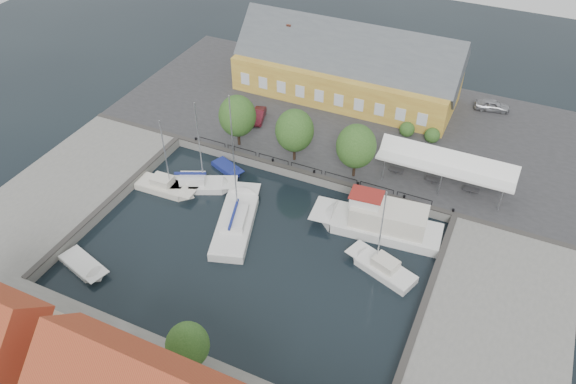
% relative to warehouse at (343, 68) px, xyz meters
% --- Properties ---
extents(ground, '(140.00, 140.00, 0.00)m').
position_rel_warehouse_xyz_m(ground, '(2.60, -28.36, -4.43)').
color(ground, black).
rests_on(ground, ground).
extents(north_quay, '(56.00, 26.00, 1.00)m').
position_rel_warehouse_xyz_m(north_quay, '(2.60, -5.36, -3.93)').
color(north_quay, '#2D2D30').
rests_on(north_quay, ground).
extents(west_quay, '(12.00, 24.00, 1.00)m').
position_rel_warehouse_xyz_m(west_quay, '(-19.40, -30.36, -3.93)').
color(west_quay, slate).
rests_on(west_quay, ground).
extents(east_quay, '(12.00, 24.00, 1.00)m').
position_rel_warehouse_xyz_m(east_quay, '(24.60, -30.36, -3.93)').
color(east_quay, slate).
rests_on(east_quay, ground).
extents(quay_edge_fittings, '(56.00, 24.72, 0.40)m').
position_rel_warehouse_xyz_m(quay_edge_fittings, '(2.62, -23.61, -3.37)').
color(quay_edge_fittings, '#383533').
rests_on(quay_edge_fittings, north_quay).
extents(warehouse, '(28.56, 14.00, 9.55)m').
position_rel_warehouse_xyz_m(warehouse, '(0.00, 0.00, 0.00)').
color(warehouse, '#BC862D').
rests_on(warehouse, north_quay).
extents(tent_canopy, '(14.00, 4.00, 2.83)m').
position_rel_warehouse_xyz_m(tent_canopy, '(16.60, -13.86, -0.74)').
color(tent_canopy, white).
rests_on(tent_canopy, north_quay).
extents(quay_trees, '(18.20, 4.20, 6.30)m').
position_rel_warehouse_xyz_m(quay_trees, '(0.60, -16.36, 0.45)').
color(quay_trees, black).
rests_on(quay_trees, north_quay).
extents(car_silver, '(4.53, 2.49, 1.46)m').
position_rel_warehouse_xyz_m(car_silver, '(18.84, 3.67, -2.70)').
color(car_silver, '#9B9DA2').
rests_on(car_silver, north_quay).
extents(car_red, '(2.30, 3.99, 1.24)m').
position_rel_warehouse_xyz_m(car_red, '(-6.76, -10.73, -2.81)').
color(car_red, '#53121D').
rests_on(car_red, north_quay).
extents(center_sailboat, '(6.38, 11.31, 14.76)m').
position_rel_warehouse_xyz_m(center_sailboat, '(-0.64, -27.68, -4.07)').
color(center_sailboat, white).
rests_on(center_sailboat, ground).
extents(trawler, '(13.26, 5.02, 5.00)m').
position_rel_warehouse_xyz_m(trawler, '(12.60, -22.32, -3.41)').
color(trawler, white).
rests_on(trawler, ground).
extents(east_boat_b, '(7.13, 4.41, 9.59)m').
position_rel_warehouse_xyz_m(east_boat_b, '(14.36, -27.37, -4.17)').
color(east_boat_b, white).
rests_on(east_boat_b, ground).
extents(west_boat_a, '(8.50, 5.60, 11.12)m').
position_rel_warehouse_xyz_m(west_boat_a, '(-7.41, -24.18, -4.16)').
color(west_boat_a, white).
rests_on(west_boat_a, ground).
extents(west_boat_b, '(6.93, 2.59, 9.54)m').
position_rel_warehouse_xyz_m(west_boat_b, '(-10.21, -25.91, -4.17)').
color(west_boat_b, silver).
rests_on(west_boat_b, ground).
extents(launch_sw, '(5.68, 3.41, 0.98)m').
position_rel_warehouse_xyz_m(launch_sw, '(-10.69, -38.42, -4.34)').
color(launch_sw, white).
rests_on(launch_sw, ground).
extents(launch_nw, '(4.33, 2.98, 0.88)m').
position_rel_warehouse_xyz_m(launch_nw, '(-6.01, -19.96, -4.34)').
color(launch_nw, navy).
rests_on(launch_nw, ground).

